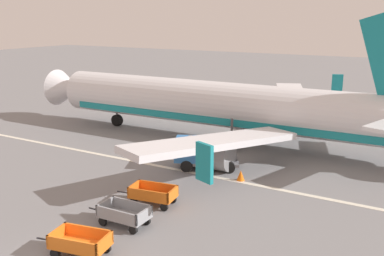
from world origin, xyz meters
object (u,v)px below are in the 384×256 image
airplane (227,106)px  service_truck_beside_carts (195,153)px  baggage_cart_third_in_row (80,243)px  baggage_cart_fourth_in_row (124,214)px  baggage_cart_far_end (153,194)px  traffic_cone_near_plane (132,150)px  traffic_cone_mid_apron (241,175)px

airplane → service_truck_beside_carts: airplane is taller
baggage_cart_third_in_row → baggage_cart_fourth_in_row: size_ratio=1.02×
baggage_cart_far_end → service_truck_beside_carts: service_truck_beside_carts is taller
airplane → traffic_cone_near_plane: size_ratio=57.06×
airplane → baggage_cart_far_end: bearing=-81.5°
baggage_cart_third_in_row → baggage_cart_fourth_in_row: same height
traffic_cone_near_plane → traffic_cone_mid_apron: size_ratio=0.96×
airplane → traffic_cone_mid_apron: airplane is taller
baggage_cart_fourth_in_row → baggage_cart_third_in_row: bearing=-87.0°
baggage_cart_third_in_row → airplane: bearing=97.0°
airplane → traffic_cone_mid_apron: size_ratio=54.80×
baggage_cart_fourth_in_row → baggage_cart_far_end: (-0.22, 2.83, 0.00)m
baggage_cart_far_end → traffic_cone_near_plane: baggage_cart_far_end is taller
airplane → traffic_cone_near_plane: airplane is taller
baggage_cart_third_in_row → service_truck_beside_carts: service_truck_beside_carts is taller
airplane → traffic_cone_near_plane: bearing=-125.2°
baggage_cart_far_end → airplane: bearing=98.5°
baggage_cart_far_end → traffic_cone_mid_apron: size_ratio=5.28×
baggage_cart_fourth_in_row → service_truck_beside_carts: 9.49m
baggage_cart_third_in_row → traffic_cone_near_plane: 14.86m
baggage_cart_far_end → traffic_cone_mid_apron: 6.49m
baggage_cart_third_in_row → service_truck_beside_carts: bearing=96.5°
baggage_cart_far_end → traffic_cone_mid_apron: bearing=65.1°
baggage_cart_far_end → baggage_cart_fourth_in_row: bearing=-85.5°
baggage_cart_far_end → baggage_cart_third_in_row: bearing=-86.3°
baggage_cart_third_in_row → baggage_cart_fourth_in_row: (-0.17, 3.28, 0.00)m
baggage_cart_far_end → service_truck_beside_carts: size_ratio=0.76×
baggage_cart_far_end → traffic_cone_mid_apron: (2.72, 5.88, -0.26)m
baggage_cart_third_in_row → baggage_cart_far_end: same height
baggage_cart_third_in_row → baggage_cart_far_end: (-0.39, 6.11, 0.00)m
baggage_cart_fourth_in_row → service_truck_beside_carts: (-1.26, 9.40, 0.50)m
baggage_cart_fourth_in_row → traffic_cone_near_plane: 11.98m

